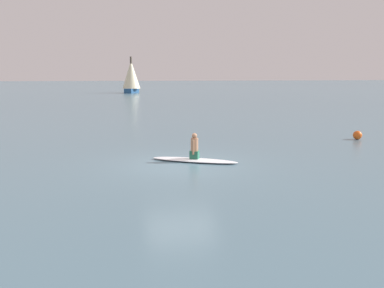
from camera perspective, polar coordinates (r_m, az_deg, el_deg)
ground_plane at (r=14.68m, az=-1.54°, el=-2.89°), size 400.00×400.00×0.00m
surfboard at (r=15.23m, az=0.34°, el=-2.22°), size 3.18×2.13×0.11m
person_paddler at (r=15.14m, az=0.34°, el=-0.43°), size 0.40×0.40×0.95m
sailboat_center_horizon at (r=73.09m, az=-8.35°, el=9.25°), size 3.95×4.53×6.19m
buoy_marker at (r=21.91m, az=21.79°, el=1.14°), size 0.43×0.43×0.43m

